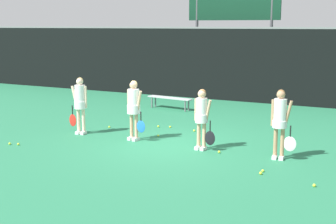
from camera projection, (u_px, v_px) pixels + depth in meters
ground_plane at (168, 144)px, 13.39m from camera, size 140.00×140.00×0.00m
fence_windscreen at (253, 65)px, 20.34m from camera, size 60.00×0.08×3.28m
scoreboard at (233, 14)px, 21.99m from camera, size 4.49×0.15×4.87m
bench_courtside at (170, 99)px, 18.93m from camera, size 2.00×0.61×0.48m
player_0 at (80, 101)px, 14.48m from camera, size 0.64×0.38×1.78m
player_1 at (134, 105)px, 13.69m from camera, size 0.65×0.39×1.78m
player_2 at (202, 114)px, 12.66m from camera, size 0.63×0.35×1.67m
player_3 at (280, 118)px, 11.74m from camera, size 0.66×0.36×1.79m
tennis_ball_0 at (158, 136)px, 14.32m from camera, size 0.06×0.06×0.06m
tennis_ball_1 at (219, 152)px, 12.47m from camera, size 0.07×0.07×0.07m
tennis_ball_2 at (109, 127)px, 15.52m from camera, size 0.07×0.07×0.07m
tennis_ball_3 at (158, 126)px, 15.60m from camera, size 0.07×0.07×0.07m
tennis_ball_4 at (314, 185)px, 9.87m from camera, size 0.07×0.07×0.07m
tennis_ball_5 at (10, 144)px, 13.33m from camera, size 0.07×0.07×0.07m
tennis_ball_6 at (263, 171)px, 10.86m from camera, size 0.06×0.06×0.06m
tennis_ball_7 at (18, 144)px, 13.28m from camera, size 0.07×0.07×0.07m
tennis_ball_8 at (292, 146)px, 13.13m from camera, size 0.07×0.07×0.07m
tennis_ball_9 at (170, 127)px, 15.52m from camera, size 0.07×0.07×0.07m
tennis_ball_10 at (194, 131)px, 14.98m from camera, size 0.07×0.07×0.07m
tennis_ball_11 at (261, 173)px, 10.68m from camera, size 0.07×0.07×0.07m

